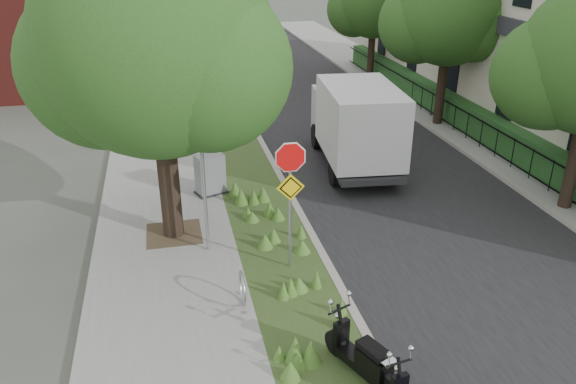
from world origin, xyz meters
name	(u,v)px	position (x,y,z in m)	size (l,w,h in m)	color
ground	(355,277)	(0.00, 0.00, 0.00)	(120.00, 120.00, 0.00)	#4C5147
sidewalk_near	(160,145)	(-4.25, 10.00, 0.06)	(3.50, 60.00, 0.12)	gray
verge	(233,139)	(-1.50, 10.00, 0.06)	(2.00, 60.00, 0.12)	#35481E
kerb_near	(258,137)	(-0.50, 10.00, 0.07)	(0.20, 60.00, 0.13)	#9E9991
road	(345,132)	(3.00, 10.00, 0.01)	(7.00, 60.00, 0.01)	black
kerb_far	(426,125)	(6.50, 10.00, 0.07)	(0.20, 60.00, 0.13)	#9E9991
footpath_far	(463,122)	(8.20, 10.00, 0.06)	(3.20, 60.00, 0.12)	gray
street_tree_main	(153,52)	(-4.08, 2.86, 4.80)	(6.21, 5.54, 7.66)	black
bare_post	(203,175)	(-3.20, 1.80, 2.12)	(0.08, 0.08, 4.00)	#A5A8AD
bike_hoop	(242,288)	(-2.70, -0.60, 0.50)	(0.06, 0.78, 0.77)	#A5A8AD
sign_assembly	(290,180)	(-1.40, 0.58, 2.33)	(0.94, 0.08, 3.22)	#A5A8AD
fence_far	(443,110)	(7.20, 10.00, 0.67)	(0.04, 24.00, 1.00)	black
hedge_far	(459,108)	(7.90, 10.00, 0.67)	(1.00, 24.00, 1.10)	#194620
terrace_houses	(552,18)	(11.49, 10.00, 4.16)	(7.40, 26.40, 8.20)	beige
far_tree_b	(447,16)	(6.94, 10.05, 4.37)	(4.83, 4.31, 6.56)	black
far_tree_c	(373,4)	(6.94, 18.04, 3.95)	(4.37, 3.89, 5.93)	black
scooter_near	(366,361)	(-0.95, -3.26, 0.51)	(0.82, 1.61, 0.81)	black
box_truck	(356,121)	(2.18, 6.50, 1.60)	(2.64, 5.60, 2.45)	#262628
utility_cabinet	(210,175)	(-2.80, 5.15, 0.70)	(1.06, 0.88, 1.21)	#262628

